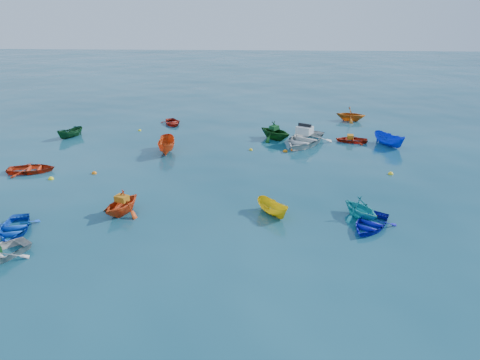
{
  "coord_description": "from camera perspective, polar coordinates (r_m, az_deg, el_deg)",
  "views": [
    {
      "loc": [
        1.24,
        -23.16,
        11.84
      ],
      "look_at": [
        0.0,
        5.0,
        0.4
      ],
      "focal_mm": 35.0,
      "sensor_mm": 36.0,
      "label": 1
    }
  ],
  "objects": [
    {
      "name": "dinghy_green_n",
      "position": [
        40.46,
        4.26,
        5.01
      ],
      "size": [
        4.09,
        4.05,
        1.63
      ],
      "primitive_type": "imported",
      "rotation": [
        0.0,
        0.0,
        0.86
      ],
      "color": "#114914",
      "rests_on": "ground"
    },
    {
      "name": "tarp_orange_b",
      "position": [
        40.59,
        13.31,
        5.17
      ],
      "size": [
        0.57,
        0.71,
        0.32
      ],
      "primitive_type": "cube",
      "rotation": [
        0.0,
        0.0,
        -1.69
      ],
      "color": "#C77114",
      "rests_on": "dinghy_red_ne"
    },
    {
      "name": "buoy_or_c",
      "position": [
        34.14,
        -17.35,
        0.75
      ],
      "size": [
        0.36,
        0.36,
        0.36
      ],
      "primitive_type": "sphere",
      "color": "orange",
      "rests_on": "ground"
    },
    {
      "name": "dinghy_red_far",
      "position": [
        45.39,
        -8.23,
        6.74
      ],
      "size": [
        2.83,
        3.25,
        0.56
      ],
      "primitive_type": "imported",
      "rotation": [
        0.0,
        0.0,
        0.39
      ],
      "color": "#A81B0E",
      "rests_on": "ground"
    },
    {
      "name": "motorboat_white",
      "position": [
        39.32,
        7.79,
        4.35
      ],
      "size": [
        5.7,
        6.25,
        1.66
      ],
      "primitive_type": "imported",
      "rotation": [
        0.0,
        0.0,
        -0.51
      ],
      "color": "silver",
      "rests_on": "ground"
    },
    {
      "name": "dinghy_blue_se",
      "position": [
        26.25,
        15.55,
        -5.6
      ],
      "size": [
        3.59,
        3.83,
        0.65
      ],
      "primitive_type": "imported",
      "rotation": [
        0.0,
        0.0,
        -0.59
      ],
      "color": "#0E11B2",
      "rests_on": "ground"
    },
    {
      "name": "buoy_ye_a",
      "position": [
        26.78,
        4.37,
        -4.22
      ],
      "size": [
        0.33,
        0.33,
        0.33
      ],
      "primitive_type": "sphere",
      "color": "gold",
      "rests_on": "ground"
    },
    {
      "name": "sampan_blue_far",
      "position": [
        40.47,
        17.65,
        4.02
      ],
      "size": [
        2.64,
        3.16,
        1.18
      ],
      "primitive_type": "imported",
      "rotation": [
        0.0,
        0.0,
        0.59
      ],
      "color": "#1135D4",
      "rests_on": "ground"
    },
    {
      "name": "sampan_orange_n",
      "position": [
        37.42,
        -8.87,
        3.37
      ],
      "size": [
        1.56,
        3.44,
        1.29
      ],
      "primitive_type": "imported",
      "rotation": [
        0.0,
        0.0,
        0.09
      ],
      "color": "#D64714",
      "rests_on": "ground"
    },
    {
      "name": "buoy_or_d",
      "position": [
        37.65,
        6.41,
        3.62
      ],
      "size": [
        0.32,
        0.32,
        0.32
      ],
      "primitive_type": "sphere",
      "color": "orange",
      "rests_on": "ground"
    },
    {
      "name": "dinghy_blue_sw",
      "position": [
        27.57,
        -25.78,
        -5.73
      ],
      "size": [
        2.94,
        3.59,
        0.65
      ],
      "primitive_type": "imported",
      "rotation": [
        0.0,
        0.0,
        0.24
      ],
      "color": "blue",
      "rests_on": "ground"
    },
    {
      "name": "ground",
      "position": [
        26.04,
        -0.49,
        -4.95
      ],
      "size": [
        160.0,
        160.0,
        0.0
      ],
      "primitive_type": "plane",
      "color": "#0A394A",
      "rests_on": "ground"
    },
    {
      "name": "tarp_orange_a",
      "position": [
        27.38,
        -14.22,
        -2.18
      ],
      "size": [
        0.86,
        0.77,
        0.34
      ],
      "primitive_type": "cube",
      "rotation": [
        0.0,
        0.0,
        -0.4
      ],
      "color": "orange",
      "rests_on": "dinghy_orange_w"
    },
    {
      "name": "buoy_ye_b",
      "position": [
        34.1,
        -22.04,
        0.09
      ],
      "size": [
        0.38,
        0.38,
        0.38
      ],
      "primitive_type": "sphere",
      "color": "yellow",
      "rests_on": "ground"
    },
    {
      "name": "dinghy_orange_w",
      "position": [
        27.72,
        -14.11,
        -3.92
      ],
      "size": [
        3.28,
        3.48,
        1.45
      ],
      "primitive_type": "imported",
      "rotation": [
        0.0,
        0.0,
        -0.4
      ],
      "color": "#E84815",
      "rests_on": "ground"
    },
    {
      "name": "buoy_or_e",
      "position": [
        37.26,
        5.54,
        3.45
      ],
      "size": [
        0.37,
        0.37,
        0.37
      ],
      "primitive_type": "sphere",
      "color": "orange",
      "rests_on": "ground"
    },
    {
      "name": "buoy_ye_c",
      "position": [
        37.46,
        1.33,
        3.66
      ],
      "size": [
        0.32,
        0.32,
        0.32
      ],
      "primitive_type": "sphere",
      "color": "gold",
      "rests_on": "ground"
    },
    {
      "name": "dinghy_red_nw",
      "position": [
        36.01,
        -24.05,
        0.9
      ],
      "size": [
        3.56,
        2.83,
        0.66
      ],
      "primitive_type": "imported",
      "rotation": [
        0.0,
        0.0,
        1.75
      ],
      "color": "red",
      "rests_on": "ground"
    },
    {
      "name": "buoy_ye_e",
      "position": [
        34.14,
        17.89,
        0.68
      ],
      "size": [
        0.36,
        0.36,
        0.36
      ],
      "primitive_type": "sphere",
      "color": "yellow",
      "rests_on": "ground"
    },
    {
      "name": "tarp_green_b",
      "position": [
        40.24,
        4.19,
        6.38
      ],
      "size": [
        0.88,
        0.9,
        0.35
      ],
      "primitive_type": "cube",
      "rotation": [
        0.0,
        0.0,
        0.86
      ],
      "color": "#134F20",
      "rests_on": "dinghy_green_n"
    },
    {
      "name": "dinghy_orange_far",
      "position": [
        47.5,
        13.29,
        7.06
      ],
      "size": [
        3.27,
        2.99,
        1.46
      ],
      "primitive_type": "imported",
      "rotation": [
        0.0,
        0.0,
        1.33
      ],
      "color": "#C25E12",
      "rests_on": "ground"
    },
    {
      "name": "sampan_green_far",
      "position": [
        43.34,
        -19.91,
        4.9
      ],
      "size": [
        2.16,
        2.54,
        0.95
      ],
      "primitive_type": "imported",
      "rotation": [
        0.0,
        0.0,
        -0.61
      ],
      "color": "#0F431E",
      "rests_on": "ground"
    },
    {
      "name": "dinghy_cyan_se",
      "position": [
        27.24,
        14.37,
        -4.42
      ],
      "size": [
        3.18,
        3.29,
        1.33
      ],
      "primitive_type": "imported",
      "rotation": [
        0.0,
        0.0,
        0.56
      ],
      "color": "#1CAAB0",
      "rests_on": "ground"
    },
    {
      "name": "buoy_or_b",
      "position": [
        27.65,
        16.26,
        -4.22
      ],
      "size": [
        0.31,
        0.31,
        0.31
      ],
      "primitive_type": "sphere",
      "color": "orange",
      "rests_on": "ground"
    },
    {
      "name": "dinghy_red_ne",
      "position": [
        40.73,
        13.39,
        4.57
      ],
      "size": [
        2.85,
        2.19,
        0.55
      ],
      "primitive_type": "imported",
      "rotation": [
        0.0,
        0.0,
        -1.69
      ],
      "color": "red",
      "rests_on": "ground"
    },
    {
      "name": "sampan_yellow_mid",
      "position": [
        26.78,
        3.99,
        -4.21
      ],
      "size": [
        2.23,
        2.52,
        0.95
      ],
      "primitive_type": "imported",
      "rotation": [
        0.0,
        0.0,
        0.65
      ],
      "color": "yellow",
      "rests_on": "ground"
    },
    {
      "name": "buoy_ye_d",
      "position": [
        43.75,
        -12.12,
        5.89
      ],
      "size": [
        0.29,
        0.29,
        0.29
      ],
      "primitive_type": "sphere",
      "color": "yellow",
      "rests_on": "ground"
    }
  ]
}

